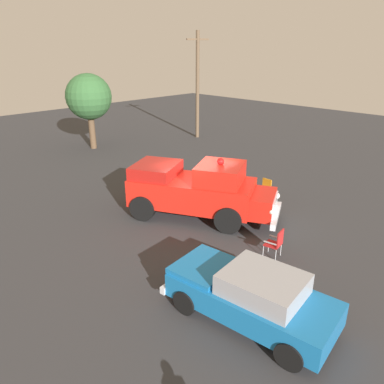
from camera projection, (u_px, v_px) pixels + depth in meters
name	position (u px, v px, depth m)	size (l,w,h in m)	color
ground_plane	(196.00, 213.00, 15.50)	(60.00, 60.00, 0.00)	#333335
vintage_fire_truck	(198.00, 189.00, 14.78)	(4.65, 6.29, 2.59)	black
classic_hot_rod	(250.00, 294.00, 9.26)	(2.37, 4.55, 1.46)	black
lawn_chair_by_car	(265.00, 188.00, 16.54)	(0.53, 0.54, 1.02)	#B7BABF
lawn_chair_spare	(276.00, 242.00, 12.05)	(0.59, 0.58, 1.02)	#B7BABF
oak_tree_left	(89.00, 97.00, 24.09)	(2.98, 2.98, 4.95)	brown
utility_pole	(197.00, 84.00, 26.99)	(1.64, 0.70, 7.59)	brown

